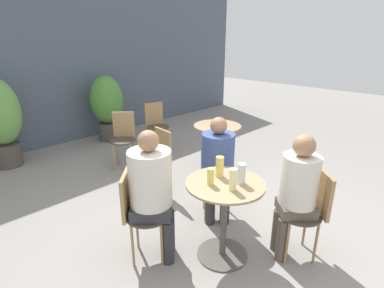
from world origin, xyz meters
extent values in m
plane|color=gray|center=(0.00, 0.00, 0.00)|extent=(20.00, 20.00, 0.00)
cube|color=#4C5666|center=(0.00, 4.14, 1.50)|extent=(10.00, 0.06, 3.00)
cylinder|color=#514C47|center=(-0.11, -0.04, 0.01)|extent=(0.47, 0.47, 0.01)
cylinder|color=#514C47|center=(-0.11, -0.04, 0.37)|extent=(0.06, 0.06, 0.72)
cylinder|color=#997F5B|center=(-0.11, -0.04, 0.74)|extent=(0.69, 0.69, 0.02)
cylinder|color=#514C47|center=(1.18, 1.14, 0.01)|extent=(0.47, 0.47, 0.01)
cylinder|color=#514C47|center=(1.18, 1.14, 0.37)|extent=(0.06, 0.06, 0.72)
cylinder|color=#997F5B|center=(1.18, 1.14, 0.74)|extent=(0.67, 0.67, 0.02)
cylinder|color=#42382D|center=(0.37, -0.51, 0.44)|extent=(0.39, 0.39, 0.02)
cylinder|color=#9E7A4C|center=(0.38, -0.69, 0.21)|extent=(0.02, 0.02, 0.43)
cylinder|color=#9E7A4C|center=(0.55, -0.51, 0.21)|extent=(0.02, 0.02, 0.43)
cylinder|color=#9E7A4C|center=(0.19, -0.52, 0.21)|extent=(0.02, 0.02, 0.43)
cylinder|color=#9E7A4C|center=(0.37, -0.33, 0.21)|extent=(0.02, 0.02, 0.43)
cube|color=#9E7A4C|center=(0.50, -0.64, 0.65)|extent=(0.25, 0.26, 0.39)
cylinder|color=#42382D|center=(0.36, 0.44, 0.44)|extent=(0.39, 0.39, 0.02)
cylinder|color=#9E7A4C|center=(0.54, 0.45, 0.21)|extent=(0.02, 0.02, 0.43)
cylinder|color=#9E7A4C|center=(0.36, 0.62, 0.21)|extent=(0.02, 0.02, 0.43)
cylinder|color=#9E7A4C|center=(0.36, 0.27, 0.21)|extent=(0.02, 0.02, 0.43)
cylinder|color=#9E7A4C|center=(0.18, 0.44, 0.21)|extent=(0.02, 0.02, 0.43)
cube|color=#9E7A4C|center=(0.48, 0.57, 0.65)|extent=(0.26, 0.25, 0.39)
cylinder|color=#42382D|center=(-0.60, 0.43, 0.44)|extent=(0.39, 0.39, 0.02)
cylinder|color=#9E7A4C|center=(-0.60, 0.61, 0.21)|extent=(0.02, 0.02, 0.43)
cylinder|color=#9E7A4C|center=(-0.78, 0.43, 0.21)|extent=(0.02, 0.02, 0.43)
cylinder|color=#9E7A4C|center=(-0.42, 0.43, 0.21)|extent=(0.02, 0.02, 0.43)
cylinder|color=#9E7A4C|center=(-0.60, 0.25, 0.21)|extent=(0.02, 0.02, 0.43)
cube|color=#9E7A4C|center=(-0.72, 0.55, 0.65)|extent=(0.25, 0.26, 0.39)
cylinder|color=#42382D|center=(1.19, 2.48, 0.44)|extent=(0.39, 0.39, 0.02)
cylinder|color=#9E7A4C|center=(1.35, 2.57, 0.21)|extent=(0.02, 0.02, 0.43)
cylinder|color=#9E7A4C|center=(1.10, 2.64, 0.21)|extent=(0.02, 0.02, 0.43)
cylinder|color=#9E7A4C|center=(1.28, 2.32, 0.21)|extent=(0.02, 0.02, 0.43)
cylinder|color=#9E7A4C|center=(1.03, 2.39, 0.21)|extent=(0.02, 0.02, 0.43)
cube|color=#9E7A4C|center=(1.24, 2.65, 0.65)|extent=(0.33, 0.12, 0.39)
cylinder|color=#42382D|center=(0.37, 2.32, 0.44)|extent=(0.39, 0.39, 0.02)
cylinder|color=#9E7A4C|center=(0.55, 2.32, 0.21)|extent=(0.02, 0.02, 0.43)
cylinder|color=#9E7A4C|center=(0.36, 2.50, 0.21)|extent=(0.02, 0.02, 0.43)
cylinder|color=#9E7A4C|center=(0.37, 2.14, 0.21)|extent=(0.02, 0.02, 0.43)
cylinder|color=#9E7A4C|center=(0.19, 2.31, 0.21)|extent=(0.02, 0.02, 0.43)
cube|color=#9E7A4C|center=(0.49, 2.44, 0.65)|extent=(0.26, 0.25, 0.39)
cylinder|color=#42382D|center=(0.15, 1.33, 0.44)|extent=(0.39, 0.39, 0.02)
cylinder|color=#9E7A4C|center=(0.26, 1.19, 0.21)|extent=(0.02, 0.02, 0.43)
cylinder|color=#9E7A4C|center=(0.29, 1.44, 0.21)|extent=(0.02, 0.02, 0.43)
cylinder|color=#9E7A4C|center=(0.01, 1.21, 0.21)|extent=(0.02, 0.02, 0.43)
cylinder|color=#9E7A4C|center=(0.04, 1.46, 0.21)|extent=(0.02, 0.02, 0.43)
cube|color=#9E7A4C|center=(0.33, 1.31, 0.65)|extent=(0.06, 0.33, 0.39)
cylinder|color=brown|center=(0.31, -0.35, 0.21)|extent=(0.10, 0.10, 0.43)
cylinder|color=brown|center=(0.21, -0.45, 0.21)|extent=(0.10, 0.10, 0.43)
cube|color=brown|center=(0.34, -0.49, 0.50)|extent=(0.41, 0.40, 0.10)
cylinder|color=beige|center=(0.34, -0.49, 0.77)|extent=(0.32, 0.32, 0.45)
sphere|color=#9E7051|center=(0.34, -0.49, 1.09)|extent=(0.19, 0.19, 0.19)
cylinder|color=#2D2D33|center=(0.19, 0.38, 0.21)|extent=(0.10, 0.10, 0.43)
cylinder|color=#2D2D33|center=(0.30, 0.27, 0.21)|extent=(0.10, 0.10, 0.43)
cube|color=#2D2D33|center=(0.33, 0.42, 0.50)|extent=(0.44, 0.44, 0.10)
cylinder|color=#384C84|center=(0.33, 0.42, 0.77)|extent=(0.35, 0.35, 0.43)
sphere|color=#9E7051|center=(0.33, 0.42, 1.08)|extent=(0.18, 0.18, 0.18)
cylinder|color=#2D2D33|center=(-0.53, 0.25, 0.21)|extent=(0.11, 0.11, 0.43)
cylinder|color=#2D2D33|center=(-0.41, 0.37, 0.21)|extent=(0.11, 0.11, 0.43)
cube|color=#2D2D33|center=(-0.57, 0.40, 0.51)|extent=(0.47, 0.47, 0.11)
cylinder|color=beige|center=(-0.57, 0.40, 0.80)|extent=(0.37, 0.37, 0.49)
sphere|color=#9E7051|center=(-0.57, 0.40, 1.14)|extent=(0.18, 0.18, 0.18)
cylinder|color=beige|center=(-0.17, -0.16, 0.85)|extent=(0.06, 0.06, 0.19)
cylinder|color=silver|center=(-0.03, -0.14, 0.84)|extent=(0.07, 0.07, 0.18)
cylinder|color=#DBC65B|center=(-0.05, 0.08, 0.85)|extent=(0.07, 0.07, 0.19)
cylinder|color=#DBC65B|center=(-0.23, 0.03, 0.83)|extent=(0.06, 0.06, 0.14)
cylinder|color=#47423D|center=(-0.88, 3.67, 0.18)|extent=(0.40, 0.40, 0.36)
cylinder|color=#47423D|center=(0.91, 3.67, 0.17)|extent=(0.41, 0.41, 0.34)
ellipsoid|color=#4C8938|center=(0.91, 3.67, 0.80)|extent=(0.61, 0.61, 0.91)
camera|label=1|loc=(-1.94, -1.45, 1.93)|focal=28.00mm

